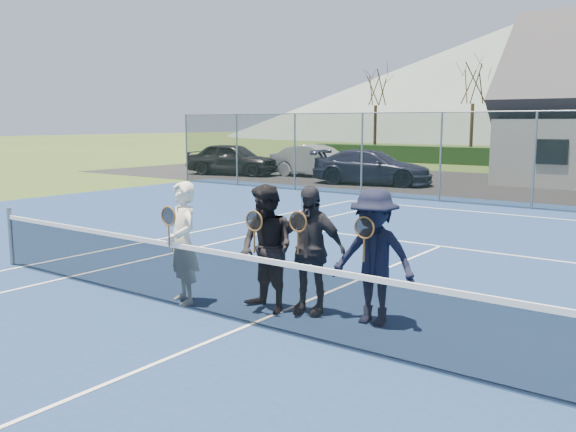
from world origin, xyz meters
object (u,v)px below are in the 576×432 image
car_c (372,167)px  player_d (374,257)px  player_a (183,243)px  player_c (309,250)px  car_a (233,159)px  player_b (267,249)px  tennis_net (249,287)px  car_b (317,161)px

car_c → player_d: 18.61m
car_c → player_d: bearing=-162.2°
player_a → player_c: (1.76, 0.70, -0.00)m
car_a → player_d: (16.97, -16.37, 0.10)m
car_a → player_b: size_ratio=2.67×
tennis_net → player_d: 1.68m
car_a → player_d: player_d is taller
car_b → player_c: player_c is taller
player_a → player_d: bearing=16.9°
player_a → player_c: size_ratio=1.00×
player_c → tennis_net: bearing=-108.8°
player_a → car_c: bearing=109.9°
car_b → player_d: player_d is taller
car_a → car_c: size_ratio=0.93×
car_b → tennis_net: (11.59, -18.98, -0.24)m
player_a → car_a: bearing=129.7°
car_a → player_b: bearing=-149.9°
car_c → player_c: bearing=-165.0°
car_b → car_c: (3.92, -1.62, -0.03)m
tennis_net → player_b: 0.76m
car_a → car_c: (8.04, -0.05, -0.07)m
car_b → player_a: bearing=-152.4°
car_b → player_c: 21.63m
car_a → car_c: 8.04m
car_b → player_b: player_b is taller
player_b → player_d: (1.46, 0.42, -0.00)m
car_a → car_b: bearing=-81.8°
car_a → player_c: 22.99m
car_a → player_a: player_a is taller
car_a → player_c: size_ratio=2.67×
car_a → car_b: car_a is taller
player_b → player_d: 1.52m
player_c → car_a: bearing=134.2°
car_b → player_d: 22.07m
car_b → player_b: size_ratio=2.62×
player_a → player_d: (2.71, 0.82, -0.00)m
player_b → car_c: bearing=114.0°
car_a → tennis_net: size_ratio=0.41×
tennis_net → player_a: (-1.45, 0.22, 0.38)m
car_b → tennis_net: 22.24m
car_a → car_b: size_ratio=1.02×
car_b → player_d: size_ratio=2.62×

